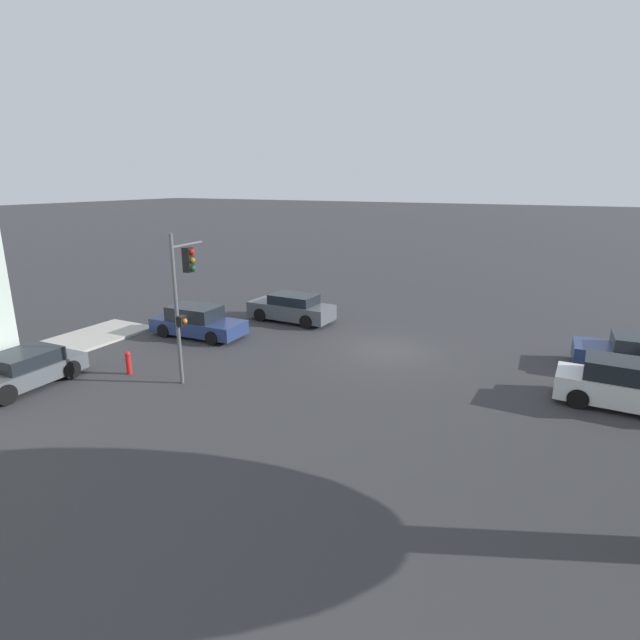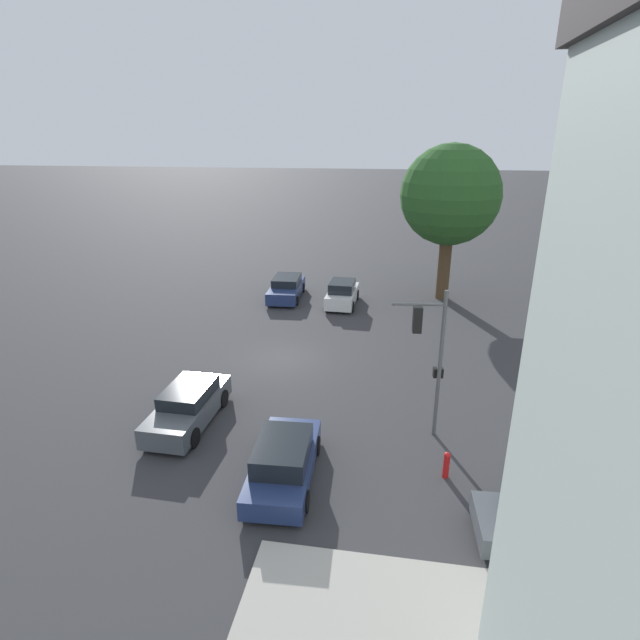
{
  "view_description": "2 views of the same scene",
  "coord_description": "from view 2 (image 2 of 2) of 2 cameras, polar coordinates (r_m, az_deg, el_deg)",
  "views": [
    {
      "loc": [
        -6.86,
        19.95,
        7.24
      ],
      "look_at": [
        1.91,
        2.87,
        1.86
      ],
      "focal_mm": 28.0,
      "sensor_mm": 36.0,
      "label": 1
    },
    {
      "loc": [
        21.74,
        5.4,
        10.3
      ],
      "look_at": [
        0.26,
        1.92,
        2.24
      ],
      "focal_mm": 28.0,
      "sensor_mm": 36.0,
      "label": 2
    }
  ],
  "objects": [
    {
      "name": "crossing_car_0",
      "position": [
        33.65,
        -3.85,
        3.68
      ],
      "size": [
        4.85,
        2.2,
        1.44
      ],
      "rotation": [
        0.0,
        0.0,
        0.05
      ],
      "color": "navy",
      "rests_on": "ground_plane"
    },
    {
      "name": "crossing_car_2",
      "position": [
        16.36,
        -4.17,
        -15.74
      ],
      "size": [
        4.6,
        2.1,
        1.46
      ],
      "rotation": [
        0.0,
        0.0,
        3.19
      ],
      "color": "navy",
      "rests_on": "ground_plane"
    },
    {
      "name": "ground_plane",
      "position": [
        24.65,
        -4.32,
        -4.43
      ],
      "size": [
        300.0,
        300.0,
        0.0
      ],
      "primitive_type": "plane",
      "color": "#333335"
    },
    {
      "name": "parked_car_0",
      "position": [
        15.53,
        25.18,
        -20.49
      ],
      "size": [
        2.14,
        4.17,
        1.29
      ],
      "rotation": [
        0.0,
        0.0,
        1.61
      ],
      "color": "#4C5156",
      "rests_on": "ground_plane"
    },
    {
      "name": "crossing_car_3",
      "position": [
        19.77,
        -14.8,
        -9.46
      ],
      "size": [
        4.61,
        1.94,
        1.46
      ],
      "rotation": [
        0.0,
        0.0,
        -0.03
      ],
      "color": "#4C5156",
      "rests_on": "ground_plane"
    },
    {
      "name": "traffic_signal",
      "position": [
        17.59,
        12.39,
        -2.77
      ],
      "size": [
        0.67,
        1.94,
        5.51
      ],
      "rotation": [
        0.0,
        0.0,
        3.25
      ],
      "color": "#515456",
      "rests_on": "ground_plane"
    },
    {
      "name": "crossing_car_1",
      "position": [
        32.13,
        2.56,
        3.01
      ],
      "size": [
        4.06,
        1.9,
        1.61
      ],
      "rotation": [
        0.0,
        0.0,
        3.11
      ],
      "color": "silver",
      "rests_on": "ground_plane"
    },
    {
      "name": "fire_hydrant",
      "position": [
        16.99,
        14.25,
        -15.67
      ],
      "size": [
        0.22,
        0.22,
        0.92
      ],
      "color": "red",
      "rests_on": "ground_plane"
    },
    {
      "name": "street_tree",
      "position": [
        33.33,
        14.67,
        13.56
      ],
      "size": [
        6.29,
        6.29,
        9.94
      ],
      "color": "#4C3823",
      "rests_on": "ground_plane"
    }
  ]
}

